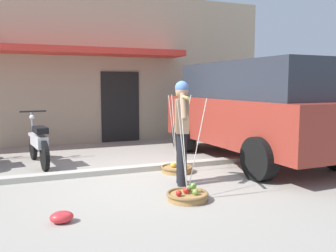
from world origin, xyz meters
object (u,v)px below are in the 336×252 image
object	(u,v)px
motorcycle_second_in_row	(38,143)
parked_truck	(254,108)
fruit_vendor	(182,125)
fruit_basket_left_side	(177,168)
plastic_litter_bag	(62,217)
wooden_crate	(186,143)
fruit_basket_right_side	(188,195)

from	to	relation	value
motorcycle_second_in_row	parked_truck	bearing A→B (deg)	-15.91
fruit_vendor	fruit_basket_left_side	world-z (taller)	fruit_vendor
plastic_litter_bag	wooden_crate	size ratio (longest dim) A/B	0.64
plastic_litter_bag	wooden_crate	xyz separation A→B (m)	(3.41, 3.92, 0.09)
motorcycle_second_in_row	fruit_basket_left_side	bearing A→B (deg)	-34.35
fruit_basket_left_side	fruit_basket_right_side	bearing A→B (deg)	-108.12
parked_truck	fruit_vendor	bearing A→B (deg)	-151.96
fruit_basket_right_side	parked_truck	size ratio (longest dim) A/B	0.30
fruit_basket_right_side	parked_truck	bearing A→B (deg)	38.61
fruit_basket_right_side	plastic_litter_bag	size ratio (longest dim) A/B	5.18
motorcycle_second_in_row	parked_truck	world-z (taller)	parked_truck
fruit_basket_right_side	plastic_litter_bag	xyz separation A→B (m)	(-1.75, -0.21, -0.01)
fruit_basket_left_side	motorcycle_second_in_row	bearing A→B (deg)	145.65
parked_truck	plastic_litter_bag	distance (m)	4.88
fruit_basket_right_side	wooden_crate	xyz separation A→B (m)	(1.66, 3.70, 0.08)
motorcycle_second_in_row	plastic_litter_bag	bearing A→B (deg)	-88.22
wooden_crate	parked_truck	bearing A→B (deg)	-64.65
fruit_basket_right_side	motorcycle_second_in_row	xyz separation A→B (m)	(-1.85, 3.21, 0.37)
plastic_litter_bag	fruit_basket_right_side	bearing A→B (deg)	6.90
parked_truck	plastic_litter_bag	bearing A→B (deg)	-152.59
parked_truck	wooden_crate	distance (m)	2.14
fruit_basket_left_side	fruit_basket_right_side	xyz separation A→B (m)	(-0.52, -1.59, 0.00)
fruit_basket_left_side	motorcycle_second_in_row	world-z (taller)	fruit_basket_left_side
wooden_crate	plastic_litter_bag	bearing A→B (deg)	-131.04
fruit_basket_left_side	motorcycle_second_in_row	xyz separation A→B (m)	(-2.37, 1.62, 0.38)
fruit_basket_left_side	plastic_litter_bag	bearing A→B (deg)	-141.50
fruit_basket_right_side	wooden_crate	bearing A→B (deg)	65.84
fruit_vendor	plastic_litter_bag	distance (m)	2.42
fruit_basket_left_side	fruit_basket_right_side	world-z (taller)	same
motorcycle_second_in_row	parked_truck	size ratio (longest dim) A/B	0.37
motorcycle_second_in_row	wooden_crate	xyz separation A→B (m)	(3.51, 0.49, -0.29)
fruit_vendor	wooden_crate	bearing A→B (deg)	64.24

